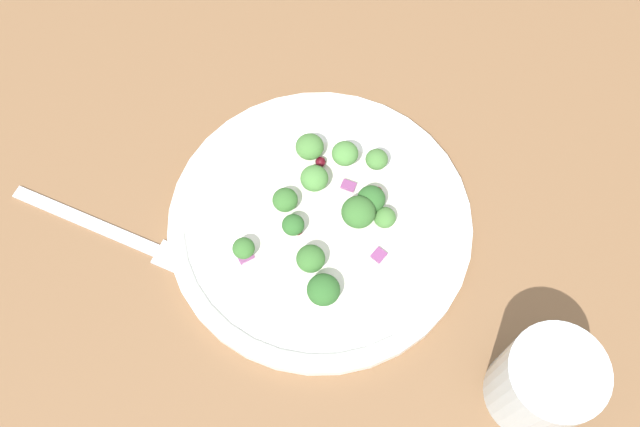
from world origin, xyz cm
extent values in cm
cube|color=brown|center=(0.00, 0.00, -1.00)|extent=(180.00, 180.00, 2.00)
cylinder|color=white|center=(-2.15, 0.52, 0.60)|extent=(27.49, 27.49, 1.20)
torus|color=white|center=(-2.15, 0.52, 1.20)|extent=(26.29, 26.29, 1.00)
cylinder|color=white|center=(-2.15, 0.52, 1.30)|extent=(15.94, 15.94, 0.20)
cylinder|color=#9EC684|center=(3.79, -3.86, 1.91)|extent=(0.73, 0.73, 0.73)
ellipsoid|color=#386B2D|center=(3.79, -3.86, 2.78)|extent=(1.95, 1.95, 1.47)
cylinder|color=#8EB77A|center=(2.13, 1.80, 1.98)|extent=(0.94, 0.94, 0.94)
ellipsoid|color=#386B2D|center=(2.13, 1.80, 3.10)|extent=(2.50, 2.50, 1.87)
cylinder|color=#9EC684|center=(0.10, -1.02, 2.10)|extent=(0.75, 0.75, 0.75)
ellipsoid|color=#2D6028|center=(0.10, -1.02, 2.99)|extent=(1.99, 1.99, 1.49)
cylinder|color=#8EB77A|center=(-1.91, -2.84, 1.72)|extent=(0.86, 0.86, 0.86)
ellipsoid|color=#386B2D|center=(-1.91, -2.84, 2.75)|extent=(2.29, 2.29, 1.71)
cylinder|color=#ADD18E|center=(-3.35, 3.64, 2.43)|extent=(1.12, 1.12, 1.12)
ellipsoid|color=#386B2D|center=(-3.35, 3.64, 3.78)|extent=(2.99, 2.99, 2.24)
cylinder|color=#9EC684|center=(-7.66, -3.34, 1.70)|extent=(0.98, 0.98, 0.98)
ellipsoid|color=#477A38|center=(-7.66, -3.34, 2.88)|extent=(2.62, 2.62, 1.97)
cylinder|color=#ADD18E|center=(-4.86, -1.43, 1.93)|extent=(0.95, 0.95, 0.95)
ellipsoid|color=#4C843D|center=(-4.86, -1.43, 3.07)|extent=(2.53, 2.53, 1.90)
cylinder|color=#9EC684|center=(-8.17, 0.38, 2.41)|extent=(0.91, 0.91, 0.91)
ellipsoid|color=#4C843D|center=(-8.17, 0.38, 3.50)|extent=(2.43, 2.43, 1.82)
cylinder|color=#8EB77A|center=(-9.07, 2.77, 2.30)|extent=(0.77, 0.77, 0.77)
ellipsoid|color=#477A38|center=(-9.07, 2.77, 3.23)|extent=(2.05, 2.05, 1.54)
cylinder|color=#ADD18E|center=(-5.25, 4.02, 2.11)|extent=(0.94, 0.94, 0.94)
ellipsoid|color=#2D6028|center=(-5.25, 4.02, 3.25)|extent=(2.52, 2.52, 1.89)
cylinder|color=#9EC684|center=(-4.41, 5.77, 1.77)|extent=(0.74, 0.74, 0.74)
ellipsoid|color=#477A38|center=(-4.41, 5.77, 2.65)|extent=(1.97, 1.97, 1.48)
cylinder|color=#8EB77A|center=(4.09, 4.02, 1.76)|extent=(1.06, 1.06, 1.06)
ellipsoid|color=#2D6028|center=(4.09, 4.02, 3.03)|extent=(2.83, 2.83, 2.12)
sphere|color=#4C0A14|center=(-7.13, -1.96, 1.98)|extent=(0.97, 0.97, 0.97)
sphere|color=maroon|center=(-6.86, 4.01, 1.88)|extent=(0.79, 0.79, 0.79)
sphere|color=#4C0A14|center=(-0.33, -0.57, 2.09)|extent=(0.78, 0.78, 0.78)
cube|color=#843D75|center=(-6.17, 1.39, 1.82)|extent=(1.04, 1.38, 0.30)
cube|color=#843D75|center=(-1.34, 6.71, 1.66)|extent=(1.38, 1.29, 0.33)
cube|color=#934C84|center=(3.96, -3.74, 1.40)|extent=(1.76, 1.70, 0.36)
cube|color=silver|center=(7.22, -18.89, 0.25)|extent=(2.08, 15.04, 0.50)
cube|color=silver|center=(6.67, -9.60, 0.25)|extent=(2.61, 3.74, 0.50)
cylinder|color=silver|center=(3.50, 22.79, 4.35)|extent=(7.53, 7.53, 8.69)
camera|label=1|loc=(20.85, 12.20, 59.98)|focal=40.03mm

